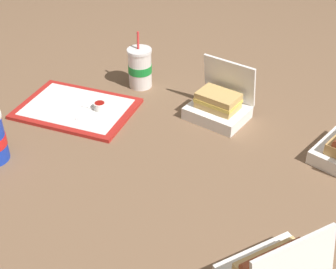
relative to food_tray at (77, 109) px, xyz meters
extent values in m
plane|color=brown|center=(-0.38, 0.12, -0.01)|extent=(3.20, 3.20, 0.00)
cube|color=red|center=(0.00, 0.00, 0.00)|extent=(0.37, 0.26, 0.01)
cube|color=white|center=(0.00, 0.00, 0.01)|extent=(0.33, 0.22, 0.00)
cylinder|color=white|center=(-0.08, -0.01, 0.02)|extent=(0.04, 0.04, 0.02)
cylinder|color=#9E140F|center=(-0.08, -0.01, 0.03)|extent=(0.03, 0.03, 0.01)
cube|color=white|center=(-0.06, -0.05, 0.01)|extent=(0.10, 0.10, 0.00)
cube|color=white|center=(-0.09, 0.05, 0.01)|extent=(0.11, 0.05, 0.00)
cube|color=white|center=(-0.77, 0.49, 0.10)|extent=(0.15, 0.17, 0.13)
cube|color=#DBB770|center=(-0.73, 0.45, 0.05)|extent=(0.15, 0.16, 0.03)
cylinder|color=#9E4728|center=(-0.73, 0.45, 0.07)|extent=(0.12, 0.13, 0.03)
cylinder|color=yellow|center=(-0.73, 0.45, 0.08)|extent=(0.09, 0.10, 0.01)
cube|color=white|center=(-0.45, -0.12, 0.01)|extent=(0.21, 0.18, 0.04)
cube|color=white|center=(-0.46, -0.18, 0.10)|extent=(0.18, 0.08, 0.14)
cube|color=tan|center=(-0.45, -0.12, 0.04)|extent=(0.14, 0.12, 0.02)
cube|color=#E5C651|center=(-0.45, -0.12, 0.06)|extent=(0.15, 0.12, 0.01)
cube|color=tan|center=(-0.45, -0.12, 0.08)|extent=(0.14, 0.12, 0.02)
cylinder|color=white|center=(-0.13, -0.23, 0.06)|extent=(0.08, 0.08, 0.13)
cylinder|color=#198C33|center=(-0.13, -0.23, 0.06)|extent=(0.08, 0.08, 0.03)
cylinder|color=white|center=(-0.13, -0.23, 0.13)|extent=(0.09, 0.09, 0.01)
cylinder|color=red|center=(-0.13, -0.23, 0.17)|extent=(0.01, 0.01, 0.06)
camera|label=1|loc=(-0.75, 1.12, 0.82)|focal=50.00mm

